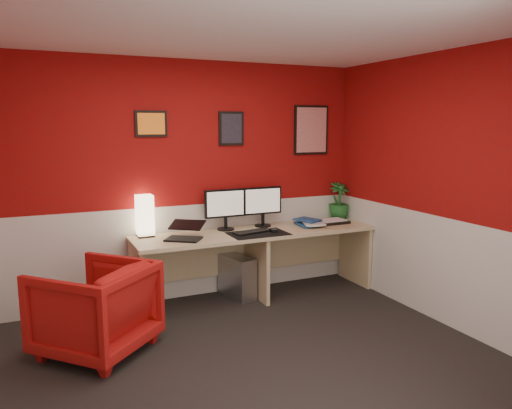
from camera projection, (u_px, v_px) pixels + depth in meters
The scene contains 25 objects.
ground at pixel (250, 368), 3.75m from camera, with size 4.00×3.50×0.01m, color black.
ceiling at pixel (249, 27), 3.34m from camera, with size 4.00×3.50×0.01m, color white.
wall_back at pixel (182, 182), 5.12m from camera, with size 4.00×0.01×2.50m, color maroon.
wall_front at pixel (423, 273), 1.97m from camera, with size 4.00×0.01×2.50m, color maroon.
wall_right at pixel (455, 192), 4.36m from camera, with size 0.01×3.50×2.50m, color maroon.
wainscot_back at pixel (184, 252), 5.23m from camera, with size 4.00×0.01×1.00m, color silver.
wainscot_right at pixel (449, 273), 4.48m from camera, with size 0.01×3.50×1.00m, color silver.
desk at pixel (256, 264), 5.23m from camera, with size 2.60×0.65×0.73m, color tan.
shoji_lamp at pixel (145, 217), 4.89m from camera, with size 0.16×0.16×0.40m, color #FFE5B2.
laptop at pixel (183, 229), 4.75m from camera, with size 0.33×0.23×0.22m, color black.
monitor_left at pixel (225, 203), 5.18m from camera, with size 0.45×0.06×0.58m, color black.
monitor_right at pixel (263, 200), 5.37m from camera, with size 0.45×0.06×0.58m, color black.
desk_mat at pixel (258, 234), 5.04m from camera, with size 0.60×0.38×0.01m, color black.
keyboard at pixel (253, 232), 5.07m from camera, with size 0.42×0.14×0.02m, color black.
mouse at pixel (273, 230), 5.10m from camera, with size 0.06×0.10×0.03m, color black.
book_bottom at pixel (298, 225), 5.41m from camera, with size 0.22×0.30×0.03m, color navy.
book_middle at pixel (303, 223), 5.38m from camera, with size 0.22×0.31×0.02m, color silver.
book_top at pixel (302, 221), 5.37m from camera, with size 0.20×0.27×0.03m, color navy.
zen_tray at pixel (332, 222), 5.59m from camera, with size 0.35×0.25×0.03m, color black.
potted_plant at pixel (339, 201), 5.81m from camera, with size 0.24×0.24×0.44m, color #19591E.
pc_tower at pixel (237, 277), 5.26m from camera, with size 0.20×0.45×0.45m, color #99999E.
armchair at pixel (95, 309), 3.96m from camera, with size 0.79×0.81×0.74m, color #AF110E.
art_left at pixel (151, 124), 4.88m from camera, with size 0.32×0.02×0.26m, color orange.
art_center at pixel (231, 129), 5.24m from camera, with size 0.28×0.02×0.36m, color black.
art_right at pixel (311, 130), 5.65m from camera, with size 0.44×0.02×0.56m, color red.
Camera 1 is at (-1.40, -3.20, 1.84)m, focal length 34.38 mm.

